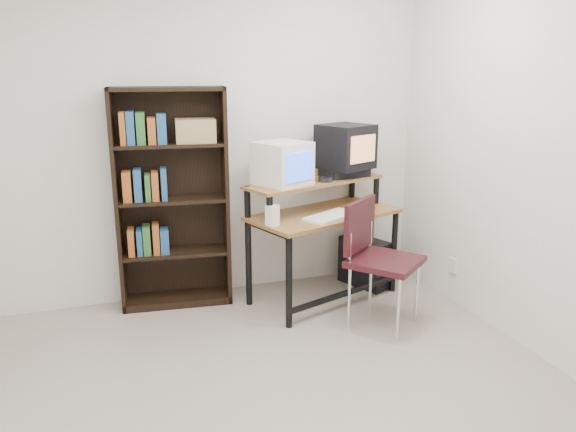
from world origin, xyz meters
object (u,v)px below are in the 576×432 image
object	(u,v)px
computer_desk	(322,218)
school_chair	(375,249)
bookshelf	(172,196)
crt_monitor	(282,164)
crt_tv	(346,147)
pc_tower	(364,262)

from	to	relation	value
computer_desk	school_chair	distance (m)	0.62
computer_desk	bookshelf	world-z (taller)	bookshelf
crt_monitor	crt_tv	xyz separation A→B (m)	(0.60, 0.15, 0.09)
pc_tower	bookshelf	bearing A→B (deg)	151.08
crt_tv	bookshelf	size ratio (longest dim) A/B	0.29
pc_tower	bookshelf	world-z (taller)	bookshelf
school_chair	pc_tower	bearing A→B (deg)	29.66
school_chair	bookshelf	distance (m)	1.63
school_chair	bookshelf	xyz separation A→B (m)	(-1.34, 0.88, 0.31)
computer_desk	school_chair	world-z (taller)	computer_desk
computer_desk	pc_tower	distance (m)	0.67
crt_monitor	school_chair	world-z (taller)	crt_monitor
crt_monitor	computer_desk	bearing A→B (deg)	-31.11
pc_tower	school_chair	xyz separation A→B (m)	(-0.28, -0.70, 0.37)
computer_desk	school_chair	xyz separation A→B (m)	(0.18, -0.58, -0.11)
pc_tower	school_chair	bearing A→B (deg)	-134.17
crt_monitor	pc_tower	world-z (taller)	crt_monitor
crt_tv	pc_tower	xyz separation A→B (m)	(0.18, -0.06, -1.02)
computer_desk	bookshelf	xyz separation A→B (m)	(-1.16, 0.30, 0.20)
crt_monitor	school_chair	xyz separation A→B (m)	(0.51, -0.61, -0.56)
bookshelf	crt_monitor	bearing A→B (deg)	-11.70
crt_monitor	bookshelf	distance (m)	0.91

